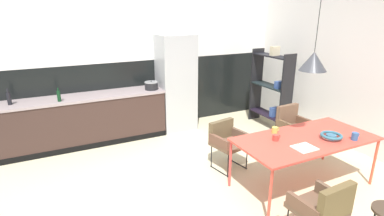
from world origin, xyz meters
TOP-DOWN VIEW (x-y plane):
  - ground_plane at (0.00, 0.00)m, footprint 7.94×7.94m
  - back_wall_splashback_dark at (0.00, 2.99)m, footprint 6.00×0.12m
  - back_wall_panel_upper at (0.00, 2.99)m, footprint 6.00×0.12m
  - kitchen_counter at (-1.38, 2.63)m, footprint 2.97×0.63m
  - refrigerator_column at (0.46, 2.63)m, footprint 0.70×0.60m
  - dining_table at (1.17, -0.19)m, footprint 1.93×0.92m
  - armchair_far_side at (0.50, 0.74)m, footprint 0.56×0.55m
  - armchair_facing_counter at (0.48, -1.15)m, footprint 0.51×0.49m
  - armchair_near_window at (1.87, 0.79)m, footprint 0.51×0.50m
  - fruit_bowl at (1.45, -0.36)m, footprint 0.28×0.28m
  - open_book at (0.91, -0.42)m, footprint 0.27×0.24m
  - mug_wide_latte at (1.71, -0.52)m, footprint 0.13×0.08m
  - mug_short_terracotta at (0.74, -0.07)m, footprint 0.12×0.08m
  - mug_tall_blue at (0.90, 0.14)m, footprint 0.12×0.08m
  - cooking_pot at (-0.10, 2.55)m, footprint 0.26×0.26m
  - bottle_spice_small at (-2.49, 2.61)m, footprint 0.06×0.06m
  - bottle_oil_tall at (-1.76, 2.47)m, footprint 0.06×0.06m
  - open_shelf_unit at (2.27, 1.85)m, footprint 0.30×0.99m
  - pendant_lamp_over_table_near at (1.17, -0.16)m, footprint 0.34×0.34m

SIDE VIEW (x-z plane):
  - ground_plane at x=0.00m, z-range 0.00..0.00m
  - kitchen_counter at x=-1.38m, z-range 0.00..0.91m
  - armchair_far_side at x=0.50m, z-range 0.12..0.86m
  - armchair_facing_counter at x=0.48m, z-range 0.11..0.89m
  - armchair_near_window at x=1.87m, z-range 0.10..0.90m
  - dining_table at x=1.17m, z-range 0.33..1.06m
  - back_wall_splashback_dark at x=0.00m, z-range 0.00..1.42m
  - open_book at x=0.91m, z-range 0.73..0.75m
  - mug_short_terracotta at x=0.74m, z-range 0.73..0.81m
  - mug_tall_blue at x=0.90m, z-range 0.73..0.82m
  - fruit_bowl at x=1.45m, z-range 0.74..0.81m
  - mug_wide_latte at x=1.71m, z-range 0.73..0.84m
  - open_shelf_unit at x=2.27m, z-range 0.00..1.70m
  - refrigerator_column at x=0.46m, z-range 0.00..1.93m
  - cooking_pot at x=-0.10m, z-range 0.90..1.08m
  - bottle_oil_tall at x=-1.76m, z-range 0.89..1.13m
  - bottle_spice_small at x=-2.49m, z-range 0.89..1.16m
  - pendant_lamp_over_table_near at x=1.17m, z-range 1.20..2.34m
  - back_wall_panel_upper at x=0.00m, z-range 1.42..2.84m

